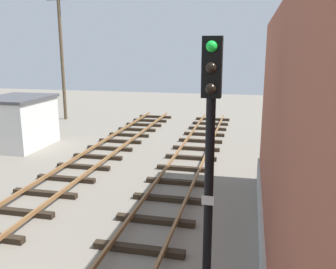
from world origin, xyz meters
TOP-DOWN VIEW (x-y plane):
  - signal_mast at (3.35, 2.65)m, footprint 0.36×0.40m
  - control_hut at (-8.25, 13.29)m, footprint 3.00×3.80m
  - parked_car_green at (-12.12, 17.32)m, footprint 4.20×2.04m
  - utility_pole_far at (-9.76, 21.28)m, footprint 1.80×0.24m

SIDE VIEW (x-z plane):
  - parked_car_green at x=-12.12m, z-range 0.02..1.78m
  - control_hut at x=-8.25m, z-range 0.01..2.77m
  - signal_mast at x=3.35m, z-range 0.70..6.19m
  - utility_pole_far at x=-9.76m, z-range 0.20..9.35m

